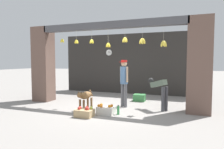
{
  "coord_description": "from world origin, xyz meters",
  "views": [
    {
      "loc": [
        2.47,
        -6.28,
        1.59
      ],
      "look_at": [
        0.0,
        0.47,
        1.11
      ],
      "focal_mm": 32.0,
      "sensor_mm": 36.0,
      "label": 1
    }
  ],
  "objects_px": {
    "fruit_crate_apples": "(85,112)",
    "produce_box_green": "(139,98)",
    "water_bottle": "(118,110)",
    "worker_stooping": "(160,89)",
    "shopkeeper": "(124,79)",
    "wall_clock": "(109,53)",
    "dog": "(85,97)",
    "fruit_crate_oranges": "(106,110)"
  },
  "relations": [
    {
      "from": "worker_stooping",
      "to": "fruit_crate_apples",
      "type": "bearing_deg",
      "value": 166.44
    },
    {
      "from": "wall_clock",
      "to": "fruit_crate_oranges",
      "type": "bearing_deg",
      "value": -70.47
    },
    {
      "from": "worker_stooping",
      "to": "fruit_crate_apples",
      "type": "relative_size",
      "value": 2.05
    },
    {
      "from": "dog",
      "to": "worker_stooping",
      "type": "distance_m",
      "value": 2.43
    },
    {
      "from": "fruit_crate_apples",
      "to": "produce_box_green",
      "type": "relative_size",
      "value": 1.11
    },
    {
      "from": "worker_stooping",
      "to": "dog",
      "type": "bearing_deg",
      "value": 150.99
    },
    {
      "from": "shopkeeper",
      "to": "fruit_crate_apples",
      "type": "xyz_separation_m",
      "value": [
        -0.7,
        -1.58,
        -0.84
      ]
    },
    {
      "from": "shopkeeper",
      "to": "fruit_crate_apples",
      "type": "bearing_deg",
      "value": 89.79
    },
    {
      "from": "wall_clock",
      "to": "worker_stooping",
      "type": "bearing_deg",
      "value": -44.73
    },
    {
      "from": "produce_box_green",
      "to": "water_bottle",
      "type": "bearing_deg",
      "value": -94.17
    },
    {
      "from": "produce_box_green",
      "to": "wall_clock",
      "type": "relative_size",
      "value": 1.4
    },
    {
      "from": "worker_stooping",
      "to": "produce_box_green",
      "type": "height_order",
      "value": "worker_stooping"
    },
    {
      "from": "dog",
      "to": "fruit_crate_oranges",
      "type": "distance_m",
      "value": 0.84
    },
    {
      "from": "shopkeeper",
      "to": "produce_box_green",
      "type": "height_order",
      "value": "shopkeeper"
    },
    {
      "from": "fruit_crate_apples",
      "to": "produce_box_green",
      "type": "bearing_deg",
      "value": 70.27
    },
    {
      "from": "dog",
      "to": "shopkeeper",
      "type": "relative_size",
      "value": 0.52
    },
    {
      "from": "shopkeeper",
      "to": "water_bottle",
      "type": "height_order",
      "value": "shopkeeper"
    },
    {
      "from": "wall_clock",
      "to": "shopkeeper",
      "type": "bearing_deg",
      "value": -59.92
    },
    {
      "from": "produce_box_green",
      "to": "water_bottle",
      "type": "distance_m",
      "value": 2.21
    },
    {
      "from": "shopkeeper",
      "to": "worker_stooping",
      "type": "distance_m",
      "value": 1.25
    },
    {
      "from": "fruit_crate_apples",
      "to": "wall_clock",
      "type": "distance_m",
      "value": 4.88
    },
    {
      "from": "dog",
      "to": "shopkeeper",
      "type": "distance_m",
      "value": 1.49
    },
    {
      "from": "worker_stooping",
      "to": "wall_clock",
      "type": "relative_size",
      "value": 3.2
    },
    {
      "from": "worker_stooping",
      "to": "produce_box_green",
      "type": "xyz_separation_m",
      "value": [
        -0.93,
        1.19,
        -0.54
      ]
    },
    {
      "from": "fruit_crate_apples",
      "to": "wall_clock",
      "type": "relative_size",
      "value": 1.56
    },
    {
      "from": "shopkeeper",
      "to": "fruit_crate_oranges",
      "type": "distance_m",
      "value": 1.42
    },
    {
      "from": "fruit_crate_apples",
      "to": "water_bottle",
      "type": "relative_size",
      "value": 1.77
    },
    {
      "from": "fruit_crate_oranges",
      "to": "water_bottle",
      "type": "relative_size",
      "value": 1.71
    },
    {
      "from": "shopkeeper",
      "to": "wall_clock",
      "type": "distance_m",
      "value": 3.42
    },
    {
      "from": "fruit_crate_apples",
      "to": "water_bottle",
      "type": "height_order",
      "value": "fruit_crate_apples"
    },
    {
      "from": "dog",
      "to": "fruit_crate_apples",
      "type": "relative_size",
      "value": 1.72
    },
    {
      "from": "dog",
      "to": "worker_stooping",
      "type": "bearing_deg",
      "value": 119.59
    },
    {
      "from": "fruit_crate_oranges",
      "to": "wall_clock",
      "type": "bearing_deg",
      "value": 109.53
    },
    {
      "from": "dog",
      "to": "fruit_crate_apples",
      "type": "xyz_separation_m",
      "value": [
        0.29,
        -0.59,
        -0.34
      ]
    },
    {
      "from": "fruit_crate_oranges",
      "to": "produce_box_green",
      "type": "relative_size",
      "value": 1.08
    },
    {
      "from": "shopkeeper",
      "to": "wall_clock",
      "type": "height_order",
      "value": "wall_clock"
    },
    {
      "from": "fruit_crate_apples",
      "to": "water_bottle",
      "type": "bearing_deg",
      "value": 33.93
    },
    {
      "from": "worker_stooping",
      "to": "water_bottle",
      "type": "distance_m",
      "value": 1.59
    },
    {
      "from": "dog",
      "to": "fruit_crate_oranges",
      "type": "relative_size",
      "value": 1.77
    },
    {
      "from": "shopkeeper",
      "to": "worker_stooping",
      "type": "relative_size",
      "value": 1.59
    },
    {
      "from": "dog",
      "to": "fruit_crate_apples",
      "type": "distance_m",
      "value": 0.74
    },
    {
      "from": "dog",
      "to": "fruit_crate_oranges",
      "type": "xyz_separation_m",
      "value": [
        0.76,
        -0.13,
        -0.34
      ]
    }
  ]
}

